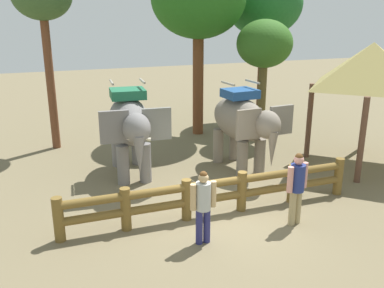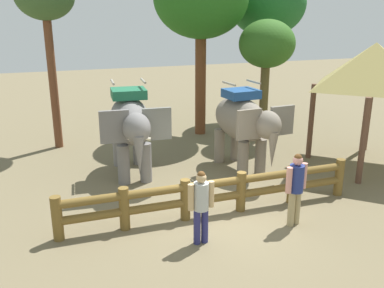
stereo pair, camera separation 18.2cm
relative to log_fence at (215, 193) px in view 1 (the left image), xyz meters
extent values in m
plane|color=#6E6246|center=(0.00, -0.23, -0.60)|extent=(60.00, 60.00, 0.00)
cylinder|color=brown|center=(-3.74, 0.05, -0.08)|extent=(0.24, 0.24, 1.05)
cylinder|color=brown|center=(-2.24, 0.03, -0.08)|extent=(0.24, 0.24, 1.05)
cylinder|color=brown|center=(-0.75, 0.01, -0.08)|extent=(0.24, 0.24, 1.05)
cylinder|color=brown|center=(0.75, -0.01, -0.08)|extent=(0.24, 0.24, 1.05)
cylinder|color=brown|center=(2.24, -0.03, -0.08)|extent=(0.24, 0.24, 1.05)
cylinder|color=brown|center=(3.74, -0.05, -0.08)|extent=(0.24, 0.24, 1.05)
cylinder|color=brown|center=(0.00, 0.00, -0.15)|extent=(7.48, 0.30, 0.20)
cylinder|color=brown|center=(0.00, 0.00, 0.25)|extent=(7.48, 0.30, 0.20)
cylinder|color=slate|center=(-1.06, 2.74, 0.00)|extent=(0.36, 0.36, 1.20)
cylinder|color=slate|center=(-1.72, 2.80, 0.00)|extent=(0.36, 0.36, 1.20)
cylinder|color=slate|center=(-0.92, 4.35, 0.00)|extent=(0.36, 0.36, 1.20)
cylinder|color=slate|center=(-1.58, 4.41, 0.00)|extent=(0.36, 0.36, 1.20)
ellipsoid|color=slate|center=(-1.32, 3.57, 1.12)|extent=(1.42, 2.78, 1.40)
ellipsoid|color=slate|center=(-1.46, 1.99, 1.29)|extent=(0.84, 0.96, 0.85)
cube|color=slate|center=(-0.87, 2.05, 1.34)|extent=(0.80, 0.19, 0.90)
cube|color=slate|center=(-2.03, 2.15, 1.34)|extent=(0.80, 0.19, 0.90)
cone|color=slate|center=(-1.48, 1.67, 0.61)|extent=(0.32, 0.32, 1.10)
cone|color=beige|center=(-1.32, 1.75, 1.04)|extent=(0.37, 0.13, 0.15)
cone|color=beige|center=(-1.63, 1.78, 1.04)|extent=(0.37, 0.13, 0.15)
cube|color=#1F6644|center=(-1.32, 3.57, 1.95)|extent=(1.09, 0.98, 0.28)
cylinder|color=#A59E8C|center=(-0.86, 3.53, 2.31)|extent=(0.14, 0.81, 0.07)
cylinder|color=#A59E8C|center=(-1.78, 3.61, 2.31)|extent=(0.14, 0.81, 0.07)
cylinder|color=gray|center=(2.45, 2.09, -0.03)|extent=(0.35, 0.35, 1.15)
cylinder|color=gray|center=(1.82, 2.04, -0.03)|extent=(0.35, 0.35, 1.15)
cylinder|color=gray|center=(2.34, 3.64, -0.03)|extent=(0.35, 0.35, 1.15)
cylinder|color=gray|center=(1.70, 3.59, -0.03)|extent=(0.35, 0.35, 1.15)
ellipsoid|color=gray|center=(2.08, 2.84, 1.05)|extent=(1.34, 2.67, 1.34)
ellipsoid|color=gray|center=(2.19, 1.31, 1.22)|extent=(0.80, 0.92, 0.82)
cube|color=gray|center=(2.74, 1.46, 1.27)|extent=(0.77, 0.17, 0.86)
cube|color=gray|center=(1.62, 1.38, 1.27)|extent=(0.77, 0.17, 0.86)
cone|color=gray|center=(2.21, 1.01, 0.56)|extent=(0.31, 0.31, 1.06)
cube|color=navy|center=(2.08, 2.84, 1.86)|extent=(1.04, 0.93, 0.27)
cylinder|color=#A59E8C|center=(2.52, 2.87, 2.21)|extent=(0.12, 0.78, 0.07)
cylinder|color=#A59E8C|center=(1.64, 2.81, 2.21)|extent=(0.12, 0.78, 0.07)
cylinder|color=navy|center=(-0.70, -1.15, -0.20)|extent=(0.16, 0.16, 0.81)
cylinder|color=navy|center=(-0.88, -1.15, -0.20)|extent=(0.16, 0.16, 0.81)
cylinder|color=#B0B5B5|center=(-0.79, -1.15, 0.52)|extent=(0.33, 0.33, 0.62)
cylinder|color=tan|center=(-0.55, -1.15, 0.54)|extent=(0.13, 0.13, 0.59)
cylinder|color=tan|center=(-1.02, -1.16, 0.54)|extent=(0.13, 0.13, 0.59)
sphere|color=tan|center=(-0.79, -1.15, 0.94)|extent=(0.22, 0.22, 0.22)
sphere|color=#593819|center=(-0.79, -1.15, 1.00)|extent=(0.18, 0.18, 0.18)
cylinder|color=tan|center=(1.70, -1.09, -0.17)|extent=(0.16, 0.16, 0.86)
cylinder|color=tan|center=(1.51, -1.14, -0.17)|extent=(0.16, 0.16, 0.86)
cylinder|color=navy|center=(1.61, -1.12, 0.59)|extent=(0.42, 0.42, 0.66)
cylinder|color=tan|center=(1.85, -1.06, 0.60)|extent=(0.14, 0.14, 0.62)
cylinder|color=tan|center=(1.37, -1.18, 0.60)|extent=(0.14, 0.14, 0.62)
sphere|color=tan|center=(1.61, -1.12, 1.03)|extent=(0.24, 0.24, 0.24)
sphere|color=#593819|center=(1.61, -1.12, 1.10)|extent=(0.19, 0.19, 0.19)
cylinder|color=brown|center=(7.31, 2.98, 0.70)|extent=(0.18, 0.18, 2.60)
cylinder|color=brown|center=(4.83, 2.93, 0.70)|extent=(0.18, 0.18, 2.60)
cylinder|color=brown|center=(4.88, 0.44, 0.70)|extent=(0.18, 0.18, 2.60)
pyramid|color=#9D8F4F|center=(6.09, 1.71, 2.70)|extent=(3.42, 3.42, 1.40)
cylinder|color=brown|center=(2.37, 7.14, 1.61)|extent=(0.44, 0.44, 4.42)
cylinder|color=brown|center=(5.86, 8.18, 1.57)|extent=(0.29, 0.29, 4.34)
ellipsoid|color=#1D5925|center=(5.86, 8.18, 4.65)|extent=(3.34, 3.34, 2.84)
cylinder|color=brown|center=(4.40, 5.47, 0.98)|extent=(0.32, 0.32, 3.17)
ellipsoid|color=#2D5C1C|center=(4.40, 5.47, 3.15)|extent=(2.12, 2.12, 1.81)
cylinder|color=brown|center=(-3.35, 7.20, 1.85)|extent=(0.30, 0.30, 4.91)
camera|label=1|loc=(-3.94, -8.79, 4.28)|focal=39.37mm
camera|label=2|loc=(-3.77, -8.85, 4.28)|focal=39.37mm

